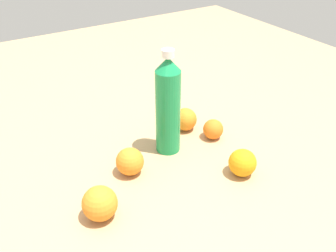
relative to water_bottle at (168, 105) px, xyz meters
name	(u,v)px	position (x,y,z in m)	size (l,w,h in m)	color
ground_plane	(148,147)	(-0.05, 0.04, -0.15)	(2.40, 2.40, 0.00)	tan
water_bottle	(168,105)	(0.00, 0.00, 0.00)	(0.07, 0.07, 0.31)	#198C4C
orange_0	(242,163)	(0.11, -0.21, -0.11)	(0.08, 0.08, 0.08)	orange
orange_1	(130,161)	(-0.15, -0.04, -0.11)	(0.08, 0.08, 0.08)	orange
orange_2	(213,129)	(0.15, -0.02, -0.12)	(0.06, 0.06, 0.06)	orange
orange_3	(185,119)	(0.10, 0.06, -0.11)	(0.07, 0.07, 0.07)	orange
orange_4	(100,203)	(-0.28, -0.15, -0.11)	(0.08, 0.08, 0.08)	orange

